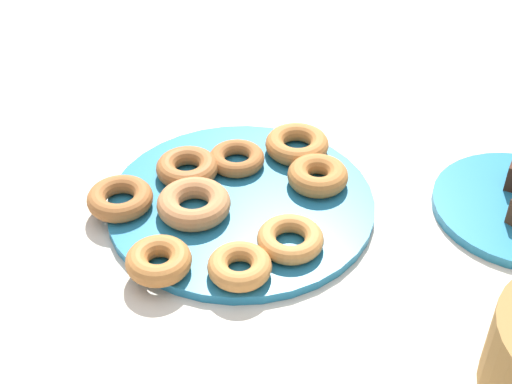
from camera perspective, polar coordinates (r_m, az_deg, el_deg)
The scene contains 11 objects.
ground_plane at distance 0.96m, azimuth -1.21°, elevation -1.19°, with size 2.40×2.40×0.00m, color beige.
donut_plate at distance 0.96m, azimuth -1.22°, elevation -0.89°, with size 0.36×0.36×0.01m, color #1E6B93.
donut_0 at distance 0.93m, azimuth -5.01°, elevation -0.94°, with size 0.10×0.10×0.03m, color #B27547.
donut_1 at distance 0.88m, azimuth 2.77°, elevation -3.78°, with size 0.08×0.08×0.02m, color #BC7A3D.
donut_2 at distance 0.84m, azimuth -1.32°, elevation -5.97°, with size 0.08×0.08×0.02m, color #BC7A3D.
donut_3 at distance 1.01m, azimuth -1.56°, elevation 2.72°, with size 0.08×0.08×0.02m, color #995B2D.
donut_4 at distance 0.95m, azimuth -10.84°, elevation -0.50°, with size 0.09×0.09×0.03m, color #995B2D.
donut_5 at distance 0.86m, azimuth -7.81°, elevation -5.48°, with size 0.08×0.08×0.03m, color #AD6B33.
donut_6 at distance 1.04m, azimuth 3.30°, elevation 3.84°, with size 0.09×0.09×0.03m, color #AD6B33.
donut_7 at distance 0.99m, azimuth -5.54°, elevation 1.95°, with size 0.09×0.09×0.03m, color #995B2D.
donut_8 at distance 0.98m, azimuth 4.97°, elevation 1.32°, with size 0.08×0.08×0.03m, color #AD6B33.
Camera 1 is at (0.49, 0.56, 0.62)m, focal length 49.91 mm.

